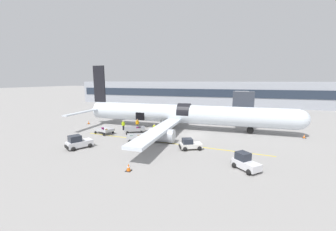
% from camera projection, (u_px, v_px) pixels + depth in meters
% --- Properties ---
extents(ground_plane, '(500.00, 500.00, 0.00)m').
position_uv_depth(ground_plane, '(192.00, 135.00, 33.44)').
color(ground_plane, gray).
extents(apron_marking_line, '(27.74, 2.92, 0.01)m').
position_uv_depth(apron_marking_line, '(166.00, 143.00, 29.17)').
color(apron_marking_line, yellow).
rests_on(apron_marking_line, ground_plane).
extents(terminal_strip, '(103.41, 12.78, 8.21)m').
position_uv_depth(terminal_strip, '(215.00, 93.00, 74.81)').
color(terminal_strip, '#9EA3AD').
rests_on(terminal_strip, ground_plane).
extents(jet_bridge_stub, '(3.51, 8.30, 6.83)m').
position_uv_depth(jet_bridge_stub, '(242.00, 100.00, 38.36)').
color(jet_bridge_stub, '#4C4C51').
rests_on(jet_bridge_stub, ground_plane).
extents(airplane, '(39.72, 35.59, 11.62)m').
position_uv_depth(airplane, '(181.00, 114.00, 37.23)').
color(airplane, silver).
rests_on(airplane, ground_plane).
extents(baggage_tug_lead, '(2.87, 2.88, 1.67)m').
position_uv_depth(baggage_tug_lead, '(245.00, 163.00, 20.32)').
color(baggage_tug_lead, silver).
rests_on(baggage_tug_lead, ground_plane).
extents(baggage_tug_mid, '(3.14, 2.54, 1.42)m').
position_uv_depth(baggage_tug_mid, '(190.00, 145.00, 26.37)').
color(baggage_tug_mid, silver).
rests_on(baggage_tug_mid, ground_plane).
extents(baggage_tug_rear, '(2.88, 3.51, 1.76)m').
position_uv_depth(baggage_tug_rear, '(78.00, 143.00, 26.75)').
color(baggage_tug_rear, silver).
rests_on(baggage_tug_rear, ground_plane).
extents(baggage_cart_loading, '(4.22, 3.17, 1.07)m').
position_uv_depth(baggage_cart_loading, '(135.00, 130.00, 34.37)').
color(baggage_cart_loading, '#999BA0').
rests_on(baggage_cart_loading, ground_plane).
extents(baggage_cart_queued, '(4.31, 2.87, 1.12)m').
position_uv_depth(baggage_cart_queued, '(104.00, 131.00, 34.01)').
color(baggage_cart_queued, '#B7BABF').
rests_on(baggage_cart_queued, ground_plane).
extents(baggage_cart_empty, '(3.61, 2.56, 1.05)m').
position_uv_depth(baggage_cart_empty, '(137.00, 138.00, 29.69)').
color(baggage_cart_empty, '#B7BABF').
rests_on(baggage_cart_empty, ground_plane).
extents(ground_crew_loader_a, '(0.58, 0.53, 1.72)m').
position_uv_depth(ground_crew_loader_a, '(155.00, 129.00, 33.71)').
color(ground_crew_loader_a, '#2D2D33').
rests_on(ground_crew_loader_a, ground_plane).
extents(ground_crew_loader_b, '(0.58, 0.53, 1.73)m').
position_uv_depth(ground_crew_loader_b, '(123.00, 125.00, 36.50)').
color(ground_crew_loader_b, black).
rests_on(ground_crew_loader_b, ground_plane).
extents(ground_crew_driver, '(0.59, 0.57, 1.82)m').
position_uv_depth(ground_crew_driver, '(137.00, 124.00, 37.33)').
color(ground_crew_driver, '#2D2D33').
rests_on(ground_crew_driver, ground_plane).
extents(ground_crew_supervisor, '(0.41, 0.57, 1.63)m').
position_uv_depth(ground_crew_supervisor, '(161.00, 128.00, 34.45)').
color(ground_crew_supervisor, '#2D2D33').
rests_on(ground_crew_supervisor, ground_plane).
extents(ground_crew_helper, '(0.40, 0.60, 1.73)m').
position_uv_depth(ground_crew_helper, '(154.00, 132.00, 31.55)').
color(ground_crew_helper, '#1E2338').
rests_on(ground_crew_helper, ground_plane).
extents(suitcase_on_tarmac_upright, '(0.42, 0.38, 0.64)m').
position_uv_depth(suitcase_on_tarmac_upright, '(144.00, 136.00, 31.93)').
color(suitcase_on_tarmac_upright, '#4C1E1E').
rests_on(suitcase_on_tarmac_upright, ground_plane).
extents(safety_cone_nose, '(0.53, 0.53, 0.56)m').
position_uv_depth(safety_cone_nose, '(304.00, 136.00, 31.55)').
color(safety_cone_nose, black).
rests_on(safety_cone_nose, ground_plane).
extents(safety_cone_engine_left, '(0.56, 0.56, 0.76)m').
position_uv_depth(safety_cone_engine_left, '(129.00, 167.00, 20.05)').
color(safety_cone_engine_left, black).
rests_on(safety_cone_engine_left, ground_plane).
extents(safety_cone_wingtip, '(0.52, 0.52, 0.57)m').
position_uv_depth(safety_cone_wingtip, '(172.00, 141.00, 29.35)').
color(safety_cone_wingtip, black).
rests_on(safety_cone_wingtip, ground_plane).
extents(safety_cone_tail, '(0.54, 0.54, 0.68)m').
position_uv_depth(safety_cone_tail, '(89.00, 122.00, 41.71)').
color(safety_cone_tail, black).
rests_on(safety_cone_tail, ground_plane).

